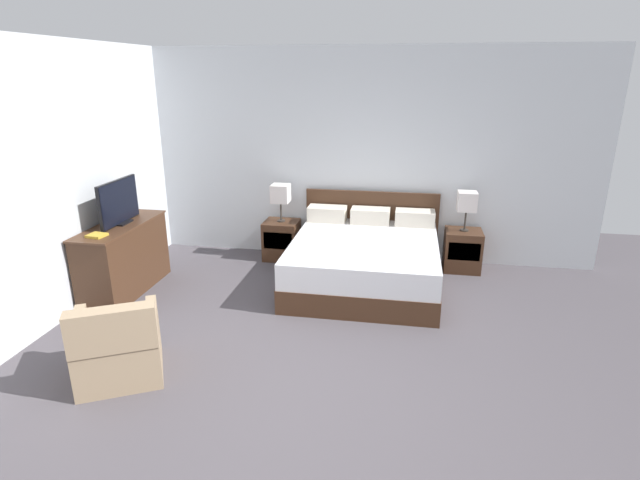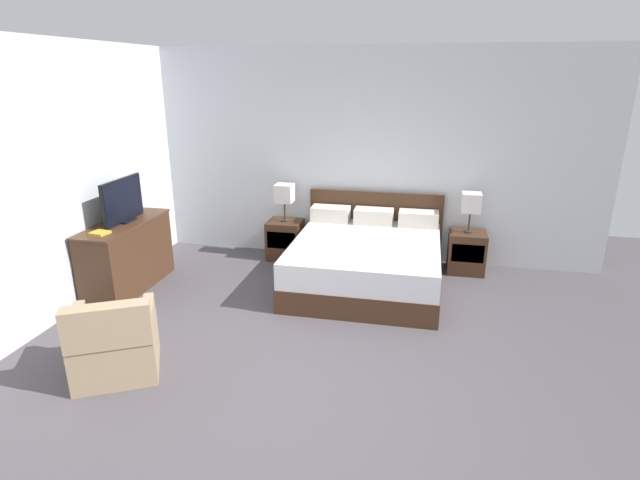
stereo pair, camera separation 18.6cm
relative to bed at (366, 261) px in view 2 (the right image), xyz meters
The scene contains 12 objects.
ground_plane 2.59m from the bed, 97.60° to the right, with size 10.59×10.59×0.00m, color #4C474C.
wall_back 1.54m from the bed, 108.66° to the left, with size 6.66×0.06×2.86m, color silver.
wall_left 3.47m from the bed, 160.68° to the right, with size 0.06×5.33×2.86m, color silver.
bed is the anchor object (origin of this frame).
nightstand_left 1.42m from the bed, 150.54° to the left, with size 0.47×0.43×0.54m.
nightstand_right 1.42m from the bed, 29.46° to the left, with size 0.47×0.43×0.54m.
table_lamp_left 1.55m from the bed, 150.49° to the left, with size 0.24×0.24×0.52m.
table_lamp_right 1.55m from the bed, 29.51° to the left, with size 0.24×0.24×0.52m.
dresser 2.90m from the bed, 165.54° to the right, with size 0.48×1.35×0.84m.
tv 2.99m from the bed, 166.34° to the right, with size 0.18×0.76×0.51m.
book_red_cover 3.08m from the bed, 157.08° to the right, with size 0.18×0.16×0.03m, color gold.
armchair_by_window 3.05m from the bed, 128.15° to the right, with size 0.92×0.93×0.76m.
Camera 2 is at (0.99, -3.19, 2.52)m, focal length 28.00 mm.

